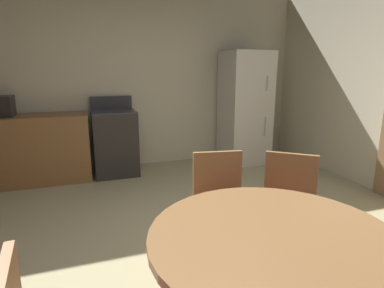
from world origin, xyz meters
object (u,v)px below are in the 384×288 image
oven_range (115,142)px  refrigerator (245,108)px  chair_north (221,203)px  chair_northeast (287,206)px  dining_table (272,266)px

oven_range → refrigerator: size_ratio=0.62×
refrigerator → chair_north: (-1.51, -2.45, -0.38)m
chair_north → oven_range: bearing=-158.5°
refrigerator → chair_north: 2.90m
refrigerator → chair_northeast: bearing=-111.9°
oven_range → refrigerator: (2.05, -0.05, 0.41)m
refrigerator → oven_range: bearing=178.5°
dining_table → refrigerator: bearing=63.7°
oven_range → dining_table: oven_range is taller
dining_table → oven_range: bearing=96.4°
chair_northeast → dining_table: bearing=-0.0°
refrigerator → chair_north: bearing=-121.7°
oven_range → refrigerator: bearing=-1.5°
chair_northeast → refrigerator: bearing=-161.6°
refrigerator → chair_northeast: (-1.07, -2.66, -0.38)m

